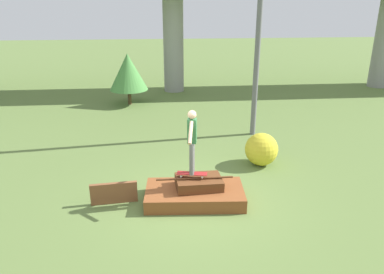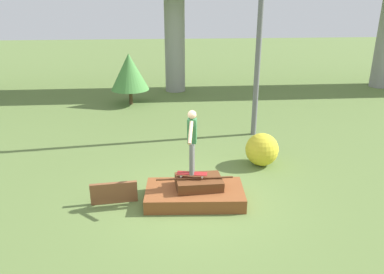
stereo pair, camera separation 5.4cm
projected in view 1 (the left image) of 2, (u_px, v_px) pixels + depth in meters
The scene contains 8 objects.
ground_plane at pixel (195, 201), 9.84m from camera, with size 80.00×80.00×0.00m, color olive.
scrap_pile at pixel (195, 193), 9.77m from camera, with size 2.62×1.50×0.69m.
scrap_plank_loose at pixel (114, 193), 9.66m from camera, with size 1.20×0.22×0.57m.
skateboard at pixel (192, 174), 9.64m from camera, with size 0.81×0.36×0.09m.
skater at pixel (192, 138), 9.29m from camera, with size 0.31×1.16×1.68m.
utility_pole at pixel (259, 30), 13.24m from camera, with size 1.30×0.20×7.60m.
tree_behind_left at pixel (128, 72), 18.07m from camera, with size 1.85×1.85×2.50m.
bush_yellow_flowering at pixel (261, 149), 11.79m from camera, with size 1.04×1.04×1.04m.
Camera 1 is at (-0.82, -8.57, 5.05)m, focal length 35.00 mm.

